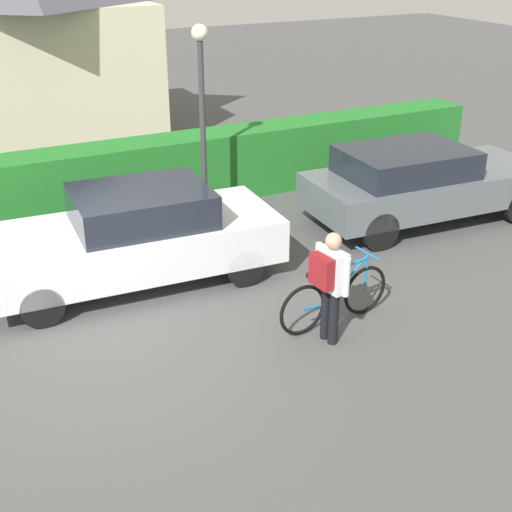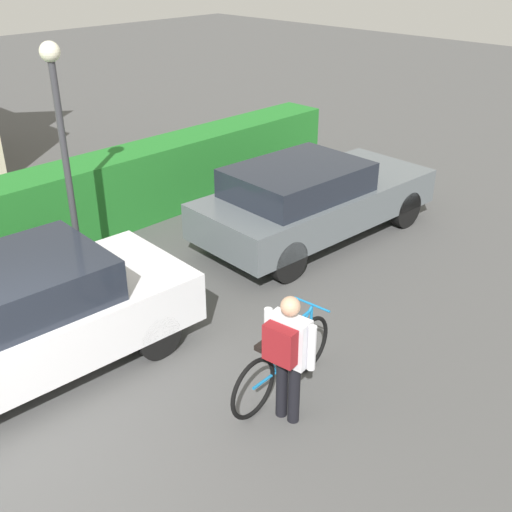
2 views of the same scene
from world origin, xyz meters
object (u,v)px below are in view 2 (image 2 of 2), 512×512
(bicycle, at_px, (283,363))
(parked_car_near, at_px, (12,323))
(parked_car_far, at_px, (312,198))
(street_lamp, at_px, (61,130))
(person_rider, at_px, (287,350))

(bicycle, bearing_deg, parked_car_near, 129.24)
(parked_car_far, height_order, street_lamp, street_lamp)
(parked_car_near, height_order, person_rider, person_rider)
(parked_car_near, xyz_separation_m, parked_car_far, (5.44, 0.01, 0.01))
(parked_car_near, xyz_separation_m, bicycle, (2.00, -2.46, -0.35))
(parked_car_far, distance_m, bicycle, 4.24)
(person_rider, bearing_deg, street_lamp, 87.71)
(parked_car_near, distance_m, person_rider, 3.27)
(parked_car_near, height_order, street_lamp, street_lamp)
(parked_car_near, xyz_separation_m, street_lamp, (1.85, 1.67, 1.59))
(parked_car_far, xyz_separation_m, bicycle, (-3.44, -2.46, -0.36))
(street_lamp, bearing_deg, parked_car_far, -24.89)
(bicycle, bearing_deg, person_rider, -133.80)
(parked_car_far, relative_size, bicycle, 2.53)
(parked_car_near, distance_m, street_lamp, 2.96)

